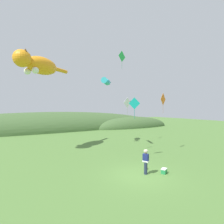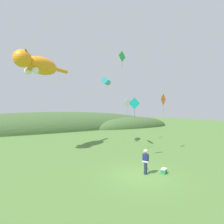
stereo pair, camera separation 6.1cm
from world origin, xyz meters
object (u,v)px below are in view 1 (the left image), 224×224
Objects in this scene: kite_tube_streamer at (130,102)px; kite_diamond_white at (127,103)px; festival_attendant at (146,161)px; kite_fish_windsock at (107,82)px; kite_spool at (146,168)px; kite_diamond_teal at (134,104)px; kite_diamond_orange at (163,99)px; kite_diamond_green at (122,56)px; kite_giant_cat at (38,65)px; picnic_cooler at (164,171)px.

kite_tube_streamer is 3.31m from kite_diamond_white.
kite_fish_windsock reaches higher than festival_attendant.
kite_spool is at bearing -109.73° from kite_diamond_white.
kite_tube_streamer is at bearing 60.77° from festival_attendant.
kite_diamond_orange is at bearing 9.75° from kite_diamond_teal.
kite_spool is 7.58m from kite_diamond_white.
kite_diamond_green reaches higher than kite_diamond_teal.
kite_diamond_teal is at bearing -170.25° from kite_diamond_orange.
kite_spool is at bearing -109.61° from kite_diamond_teal.
kite_tube_streamer reaches higher than festival_attendant.
kite_fish_windsock is at bearing -1.23° from kite_giant_cat.
kite_spool is 0.09× the size of kite_fish_windsock.
kite_diamond_green reaches higher than kite_diamond_white.
picnic_cooler is at bearing -96.70° from kite_fish_windsock.
kite_diamond_teal is (-2.61, -6.12, -6.34)m from kite_diamond_green.
kite_fish_windsock is 1.35× the size of kite_diamond_teal.
kite_diamond_orange is at bearing -60.12° from kite_fish_windsock.
kite_diamond_green reaches higher than festival_attendant.
festival_attendant is at bearing -145.26° from kite_diamond_orange.
kite_spool is 0.04× the size of kite_giant_cat.
kite_giant_cat is at bearing 166.60° from kite_tube_streamer.
kite_giant_cat is at bearing 122.40° from kite_spool.
festival_attendant reaches higher than kite_spool.
festival_attendant is 0.28× the size of kite_giant_cat.
kite_fish_windsock is 3.86m from kite_diamond_green.
picnic_cooler is at bearing -135.62° from kite_diamond_orange.
kite_tube_streamer is (3.46, 8.99, 5.31)m from picnic_cooler.
picnic_cooler is at bearing -23.41° from festival_attendant.
kite_tube_streamer is 4.38m from kite_diamond_orange.
kite_diamond_white reaches higher than kite_tube_streamer.
festival_attendant is at bearing -103.56° from kite_fish_windsock.
kite_fish_windsock is at bearing 119.88° from kite_diamond_orange.
kite_spool is 0.42× the size of picnic_cooler.
kite_diamond_orange is (5.59, 3.59, 5.62)m from kite_spool.
kite_spool is at bearing -147.25° from kite_diamond_orange.
kite_spool is 1.43m from picnic_cooler.
kite_fish_windsock is at bearing 83.30° from picnic_cooler.
kite_tube_streamer is 5.75m from kite_diamond_teal.
kite_diamond_orange is (12.05, -6.59, -3.73)m from kite_giant_cat.
kite_diamond_teal is at bearing -97.17° from kite_fish_windsock.
kite_tube_streamer is 0.89× the size of kite_diamond_green.
kite_giant_cat is at bearing 135.32° from kite_diamond_teal.
kite_diamond_orange reaches higher than kite_tube_streamer.
kite_giant_cat is at bearing 172.92° from kite_diamond_green.
kite_diamond_green is (1.75, 3.75, 6.20)m from kite_diamond_white.
kite_giant_cat is at bearing 178.77° from kite_fish_windsock.
festival_attendant is 7.33× the size of kite_spool.
kite_fish_windsock is at bearing 76.44° from festival_attendant.
kite_spool is (0.69, 0.76, -0.83)m from festival_attendant.
kite_fish_windsock reaches higher than kite_spool.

